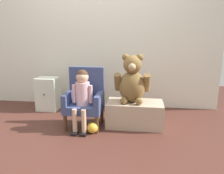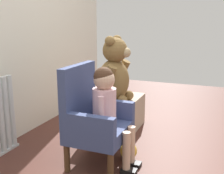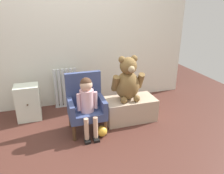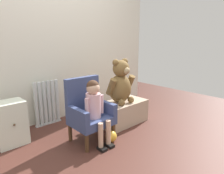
{
  "view_description": "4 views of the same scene",
  "coord_description": "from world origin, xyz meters",
  "px_view_note": "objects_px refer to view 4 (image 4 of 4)",
  "views": [
    {
      "loc": [
        0.71,
        -2.15,
        1.15
      ],
      "look_at": [
        0.36,
        0.4,
        0.53
      ],
      "focal_mm": 35.0,
      "sensor_mm": 36.0,
      "label": 1
    },
    {
      "loc": [
        -1.76,
        -0.42,
        1.06
      ],
      "look_at": [
        0.28,
        0.4,
        0.53
      ],
      "focal_mm": 45.0,
      "sensor_mm": 36.0,
      "label": 2
    },
    {
      "loc": [
        -0.43,
        -2.05,
        1.58
      ],
      "look_at": [
        0.35,
        0.42,
        0.56
      ],
      "focal_mm": 35.0,
      "sensor_mm": 36.0,
      "label": 3
    },
    {
      "loc": [
        -1.3,
        -1.37,
        1.18
      ],
      "look_at": [
        0.34,
        0.4,
        0.6
      ],
      "focal_mm": 32.0,
      "sensor_mm": 36.0,
      "label": 4
    }
  ],
  "objects_px": {
    "small_dresser": "(11,123)",
    "toy_ball": "(111,136)",
    "child_armchair": "(89,111)",
    "radiator": "(47,103)",
    "low_bench": "(122,112)",
    "large_teddy_bear": "(121,84)",
    "child_figure": "(95,103)"
  },
  "relations": [
    {
      "from": "small_dresser",
      "to": "large_teddy_bear",
      "type": "distance_m",
      "value": 1.43
    },
    {
      "from": "small_dresser",
      "to": "low_bench",
      "type": "relative_size",
      "value": 0.72
    },
    {
      "from": "toy_ball",
      "to": "child_figure",
      "type": "bearing_deg",
      "value": 141.63
    },
    {
      "from": "large_teddy_bear",
      "to": "small_dresser",
      "type": "bearing_deg",
      "value": 161.57
    },
    {
      "from": "child_armchair",
      "to": "toy_ball",
      "type": "relative_size",
      "value": 5.55
    },
    {
      "from": "small_dresser",
      "to": "toy_ball",
      "type": "relative_size",
      "value": 3.79
    },
    {
      "from": "radiator",
      "to": "low_bench",
      "type": "distance_m",
      "value": 1.07
    },
    {
      "from": "radiator",
      "to": "child_armchair",
      "type": "xyz_separation_m",
      "value": [
        0.17,
        -0.75,
        0.05
      ]
    },
    {
      "from": "toy_ball",
      "to": "large_teddy_bear",
      "type": "bearing_deg",
      "value": 33.55
    },
    {
      "from": "radiator",
      "to": "large_teddy_bear",
      "type": "relative_size",
      "value": 1.03
    },
    {
      "from": "radiator",
      "to": "child_armchair",
      "type": "height_order",
      "value": "child_armchair"
    },
    {
      "from": "low_bench",
      "to": "large_teddy_bear",
      "type": "bearing_deg",
      "value": 174.97
    },
    {
      "from": "toy_ball",
      "to": "small_dresser",
      "type": "bearing_deg",
      "value": 139.8
    },
    {
      "from": "low_bench",
      "to": "child_armchair",
      "type": "bearing_deg",
      "value": -174.5
    },
    {
      "from": "radiator",
      "to": "child_figure",
      "type": "bearing_deg",
      "value": -78.89
    },
    {
      "from": "radiator",
      "to": "toy_ball",
      "type": "height_order",
      "value": "radiator"
    },
    {
      "from": "small_dresser",
      "to": "large_teddy_bear",
      "type": "bearing_deg",
      "value": -18.43
    },
    {
      "from": "child_figure",
      "to": "low_bench",
      "type": "xyz_separation_m",
      "value": [
        0.63,
        0.18,
        -0.33
      ]
    },
    {
      "from": "small_dresser",
      "to": "large_teddy_bear",
      "type": "height_order",
      "value": "large_teddy_bear"
    },
    {
      "from": "child_armchair",
      "to": "large_teddy_bear",
      "type": "bearing_deg",
      "value": 6.22
    },
    {
      "from": "child_armchair",
      "to": "large_teddy_bear",
      "type": "xyz_separation_m",
      "value": [
        0.59,
        0.06,
        0.23
      ]
    },
    {
      "from": "radiator",
      "to": "small_dresser",
      "type": "height_order",
      "value": "radiator"
    },
    {
      "from": "small_dresser",
      "to": "child_armchair",
      "type": "height_order",
      "value": "child_armchair"
    },
    {
      "from": "radiator",
      "to": "low_bench",
      "type": "height_order",
      "value": "radiator"
    },
    {
      "from": "child_figure",
      "to": "toy_ball",
      "type": "xyz_separation_m",
      "value": [
        0.14,
        -0.11,
        -0.42
      ]
    },
    {
      "from": "radiator",
      "to": "child_armchair",
      "type": "relative_size",
      "value": 0.84
    },
    {
      "from": "radiator",
      "to": "child_figure",
      "type": "relative_size",
      "value": 0.84
    },
    {
      "from": "small_dresser",
      "to": "low_bench",
      "type": "bearing_deg",
      "value": -18.05
    },
    {
      "from": "radiator",
      "to": "low_bench",
      "type": "bearing_deg",
      "value": -40.58
    },
    {
      "from": "radiator",
      "to": "toy_ball",
      "type": "relative_size",
      "value": 4.65
    },
    {
      "from": "radiator",
      "to": "small_dresser",
      "type": "relative_size",
      "value": 1.23
    },
    {
      "from": "child_figure",
      "to": "low_bench",
      "type": "bearing_deg",
      "value": 15.75
    }
  ]
}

